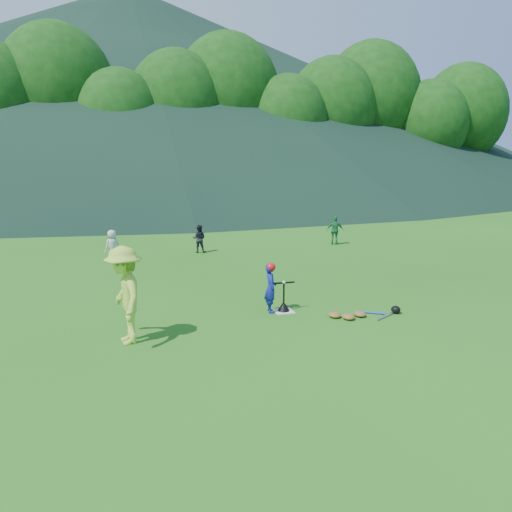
{
  "coord_description": "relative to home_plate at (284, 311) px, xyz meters",
  "views": [
    {
      "loc": [
        -3.8,
        -11.05,
        3.74
      ],
      "look_at": [
        0.0,
        2.5,
        0.9
      ],
      "focal_mm": 35.0,
      "sensor_mm": 36.0,
      "label": 1
    }
  ],
  "objects": [
    {
      "name": "outfield_fence",
      "position": [
        0.0,
        28.0,
        0.69
      ],
      "size": [
        70.07,
        0.08,
        1.33
      ],
      "color": "gray",
      "rests_on": "ground"
    },
    {
      "name": "distant_hills",
      "position": [
        -7.63,
        81.81,
        14.97
      ],
      "size": [
        155.0,
        140.0,
        32.0
      ],
      "color": "black",
      "rests_on": "ground"
    },
    {
      "name": "fielder_c",
      "position": [
        5.13,
        8.3,
        0.6
      ],
      "size": [
        0.77,
        0.55,
        1.22
      ],
      "primitive_type": "imported",
      "rotation": [
        0.0,
        0.0,
        2.75
      ],
      "color": "#206B3B",
      "rests_on": "ground"
    },
    {
      "name": "batter_child",
      "position": [
        -0.32,
        0.06,
        0.59
      ],
      "size": [
        0.33,
        0.46,
        1.2
      ],
      "primitive_type": "imported",
      "rotation": [
        0.0,
        0.0,
        1.48
      ],
      "color": "navy",
      "rests_on": "ground"
    },
    {
      "name": "tree_line",
      "position": [
        0.2,
        33.83,
        8.2
      ],
      "size": [
        70.04,
        11.4,
        14.82
      ],
      "color": "#382314",
      "rests_on": "ground"
    },
    {
      "name": "equipment_pile",
      "position": [
        1.61,
        -0.86,
        0.06
      ],
      "size": [
        1.8,
        0.76,
        0.19
      ],
      "color": "olive",
      "rests_on": "ground"
    },
    {
      "name": "fielder_a",
      "position": [
        -4.01,
        7.12,
        0.57
      ],
      "size": [
        0.67,
        0.59,
        1.16
      ],
      "primitive_type": "imported",
      "rotation": [
        0.0,
        0.0,
        3.63
      ],
      "color": "#B9B9B9",
      "rests_on": "ground"
    },
    {
      "name": "ground",
      "position": [
        0.0,
        0.0,
        -0.01
      ],
      "size": [
        120.0,
        120.0,
        0.0
      ],
      "primitive_type": "plane",
      "color": "#235C15",
      "rests_on": "ground"
    },
    {
      "name": "fielder_b",
      "position": [
        -0.75,
        8.09,
        0.54
      ],
      "size": [
        0.64,
        0.57,
        1.1
      ],
      "primitive_type": "imported",
      "rotation": [
        0.0,
        0.0,
        2.8
      ],
      "color": "black",
      "rests_on": "ground"
    },
    {
      "name": "adult_coach",
      "position": [
        -3.73,
        -1.08,
        0.99
      ],
      "size": [
        0.93,
        1.39,
        1.99
      ],
      "primitive_type": "imported",
      "rotation": [
        0.0,
        0.0,
        -1.41
      ],
      "color": "#A7D33E",
      "rests_on": "ground"
    },
    {
      "name": "baseball",
      "position": [
        0.0,
        0.0,
        0.73
      ],
      "size": [
        0.08,
        0.08,
        0.08
      ],
      "primitive_type": "sphere",
      "color": "white",
      "rests_on": "batting_tee"
    },
    {
      "name": "home_plate",
      "position": [
        0.0,
        0.0,
        0.0
      ],
      "size": [
        0.45,
        0.45,
        0.02
      ],
      "primitive_type": "cube",
      "color": "silver",
      "rests_on": "ground"
    },
    {
      "name": "batter_gear",
      "position": [
        -0.29,
        0.06,
        1.08
      ],
      "size": [
        0.73,
        0.26,
        0.56
      ],
      "color": "red",
      "rests_on": "ground"
    },
    {
      "name": "batting_tee",
      "position": [
        0.0,
        0.0,
        0.12
      ],
      "size": [
        0.3,
        0.3,
        0.68
      ],
      "color": "black",
      "rests_on": "home_plate"
    }
  ]
}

